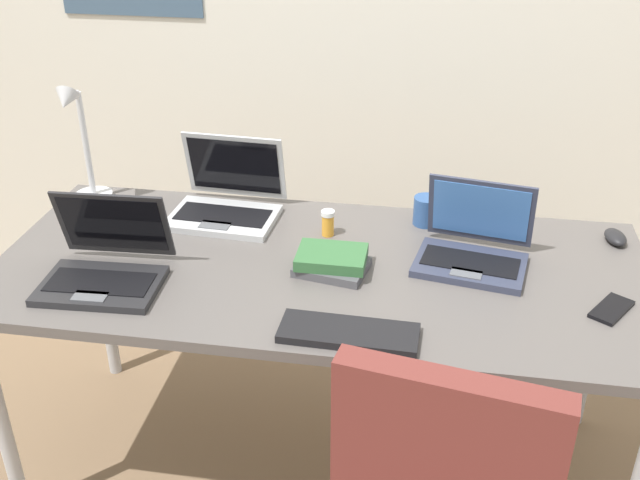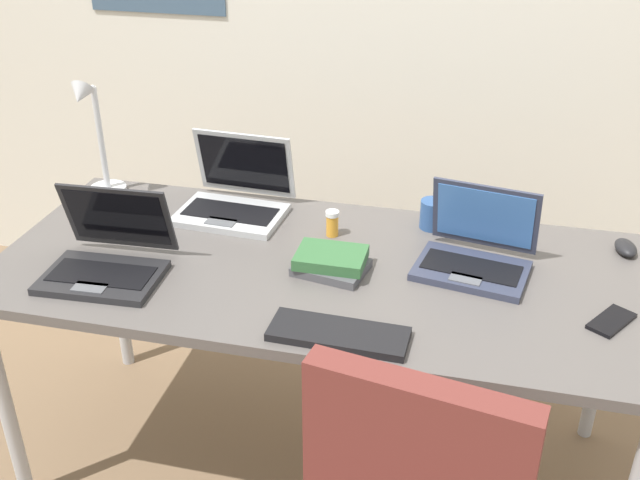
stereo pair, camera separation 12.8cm
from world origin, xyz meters
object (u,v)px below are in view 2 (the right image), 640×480
Objects in this scene: external_keyboard at (339,334)px; pill_bottle at (332,223)px; book_stack at (331,262)px; laptop_by_keyboard at (107,258)px; coffee_mug at (433,214)px; laptop_back_left at (475,253)px; computer_mouse at (626,248)px; desk_lamp at (95,139)px; laptop_back_right at (235,199)px; cell_phone at (611,321)px.

pill_bottle is at bearing 105.95° from external_keyboard.
laptop_by_keyboard is at bearing -165.48° from book_stack.
laptop_back_left is at bearing -57.42° from coffee_mug.
external_keyboard is at bearing -151.32° from computer_mouse.
computer_mouse is 0.84m from pill_bottle.
external_keyboard is 3.44× the size of computer_mouse.
coffee_mug is at bearing 1.30° from desk_lamp.
computer_mouse is (1.16, 0.01, -0.03)m from laptop_back_right.
external_keyboard is (0.46, -0.57, -0.04)m from laptop_back_right.
external_keyboard is at bearing -73.94° from book_stack.
external_keyboard is at bearing -127.79° from cell_phone.
laptop_back_right reaches higher than computer_mouse.
pill_bottle is (0.54, 0.35, -0.00)m from laptop_by_keyboard.
laptop_back_right is 0.61m from coffee_mug.
laptop_back_right is at bearing -164.79° from cell_phone.
desk_lamp is 1.19× the size of laptop_back_right.
desk_lamp is at bearing -178.70° from coffee_mug.
desk_lamp is 1.25× the size of laptop_by_keyboard.
desk_lamp is 1.09m from coffee_mug.
desk_lamp reaches higher than pill_bottle.
laptop_by_keyboard is 1.44m from computer_mouse.
external_keyboard is at bearing -51.55° from laptop_back_right.
book_stack is (0.37, -0.28, -0.02)m from laptop_back_right.
pill_bottle is (0.33, -0.08, -0.01)m from laptop_back_right.
laptop_by_keyboard is 3.34× the size of computer_mouse.
laptop_by_keyboard is 2.36× the size of cell_phone.
desk_lamp is 1.61m from cell_phone.
laptop_back_left is 0.43m from pill_bottle.
desk_lamp is 0.54m from laptop_by_keyboard.
computer_mouse is 0.55m from coffee_mug.
cell_phone is (-0.07, -0.37, -0.01)m from computer_mouse.
laptop_back_right is at bearing -176.11° from coffee_mug.
external_keyboard is (0.67, -0.14, -0.04)m from laptop_by_keyboard.
laptop_by_keyboard is 0.65m from pill_bottle.
pill_bottle reaches higher than computer_mouse.
book_stack is at bearing -164.01° from laptop_back_left.
laptop_by_keyboard is (-0.96, -0.26, 0.00)m from laptop_back_left.
laptop_back_right is at bearing 169.52° from computer_mouse.
computer_mouse is at bearing -3.05° from coffee_mug.
book_stack is at bearing -170.87° from computer_mouse.
desk_lamp is 1.64m from computer_mouse.
pill_bottle is (0.79, -0.10, -0.16)m from desk_lamp.
laptop_back_left is 1.01× the size of external_keyboard.
desk_lamp reaches higher than external_keyboard.
laptop_back_left reaches higher than book_stack.
coffee_mug reaches higher than book_stack.
desk_lamp is 3.54× the size of coffee_mug.
laptop_back_right is 1.16m from computer_mouse.
laptop_by_keyboard is at bearing -147.02° from pill_bottle.
laptop_by_keyboard reaches higher than laptop_back_left.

